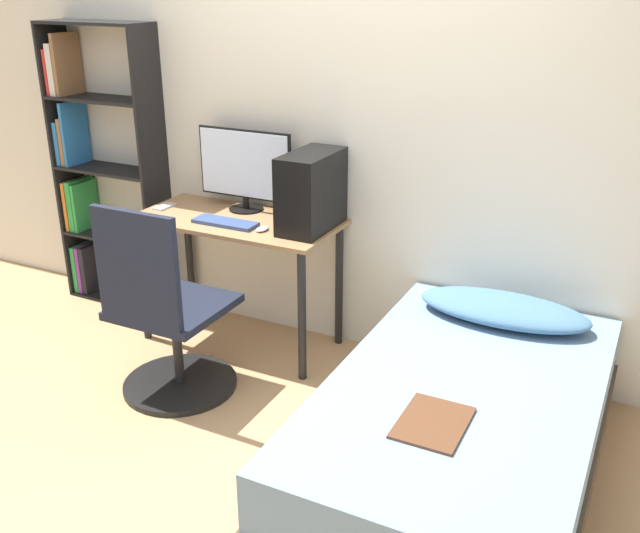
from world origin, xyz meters
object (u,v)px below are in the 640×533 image
monitor (245,168)px  keyboard (225,223)px  bed (460,431)px  pc_tower (311,191)px  bookshelf (96,172)px  office_chair (167,325)px

monitor → keyboard: monitor is taller
bed → pc_tower: (-1.04, 0.68, 0.73)m
bookshelf → keyboard: bearing=-12.8°
bookshelf → bed: 2.80m
bookshelf → pc_tower: bearing=-3.9°
bed → bookshelf: bearing=163.3°
pc_tower → bookshelf: bearing=176.1°
bed → keyboard: 1.66m
bed → keyboard: bearing=160.4°
monitor → pc_tower: bearing=-14.3°
bed → keyboard: size_ratio=5.07×
bookshelf → pc_tower: (1.58, -0.11, 0.11)m
bookshelf → office_chair: bookshelf is taller
keyboard → pc_tower: 0.51m
office_chair → pc_tower: size_ratio=2.39×
office_chair → monitor: 1.01m
bed → monitor: 1.88m
keyboard → pc_tower: bearing=18.8°
bed → pc_tower: 1.44m
office_chair → keyboard: office_chair is taller
bed → pc_tower: bearing=146.9°
bed → office_chair: bearing=-179.5°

